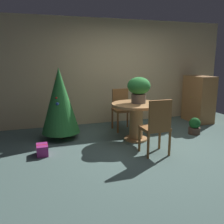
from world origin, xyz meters
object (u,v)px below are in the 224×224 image
Objects in this scene: flower_vase at (139,88)px; holiday_tree at (60,101)px; round_dining_table at (136,116)px; wooden_chair_far at (122,107)px; gift_box_purple at (42,150)px; potted_plant at (195,126)px; wooden_cabinet at (198,99)px; wooden_chair_near at (157,125)px.

flower_vase is 0.35× the size of holiday_tree.
round_dining_table is 0.68× the size of holiday_tree.
wooden_chair_far is at bearing 9.79° from holiday_tree.
gift_box_purple is (-1.88, -0.25, -0.42)m from round_dining_table.
round_dining_table is 1.43m from potted_plant.
wooden_chair_far is 0.64× the size of holiday_tree.
wooden_chair_far is (-0.06, 0.80, -0.53)m from flower_vase.
round_dining_table is 1.94m from gift_box_purple.
flower_vase is 1.41× the size of potted_plant.
round_dining_table is at bearing -157.21° from wooden_cabinet.
round_dining_table is 0.87m from wooden_chair_near.
holiday_tree reaches higher than wooden_cabinet.
holiday_tree reaches higher than wooden_chair_near.
wooden_chair_far is (0.00, 0.84, 0.02)m from round_dining_table.
wooden_chair_near is at bearing -90.00° from round_dining_table.
round_dining_table reaches higher than gift_box_purple.
round_dining_table is 3.50× the size of gift_box_purple.
holiday_tree is 5.13× the size of gift_box_purple.
holiday_tree is 3.65m from wooden_cabinet.
holiday_tree is 3.97× the size of potted_plant.
flower_vase reaches higher than gift_box_purple.
round_dining_table is 1.06× the size of wooden_chair_far.
holiday_tree is at bearing 167.52° from potted_plant.
wooden_chair_far is at bearing -177.93° from wooden_cabinet.
holiday_tree is 1.18m from gift_box_purple.
round_dining_table is at bearing -149.51° from flower_vase.
flower_vase reaches higher than wooden_chair_far.
wooden_cabinet is (3.63, 0.33, -0.20)m from holiday_tree.
flower_vase is 1.82× the size of gift_box_purple.
wooden_cabinet is (2.13, 0.88, -0.47)m from flower_vase.
gift_box_purple is 0.24× the size of wooden_cabinet.
holiday_tree reaches higher than potted_plant.
wooden_chair_near is 3.43× the size of gift_box_purple.
holiday_tree is (-1.45, -0.25, 0.27)m from wooden_chair_far.
wooden_cabinet is 1.31m from potted_plant.
potted_plant reaches higher than gift_box_purple.
flower_vase reaches higher than potted_plant.
flower_vase reaches higher than wooden_cabinet.
wooden_chair_near is 2.07m from holiday_tree.
wooden_cabinet is (2.18, 1.79, 0.05)m from wooden_chair_near.
gift_box_purple is (-1.94, -0.28, -0.98)m from flower_vase.
holiday_tree is at bearing 62.69° from gift_box_purple.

